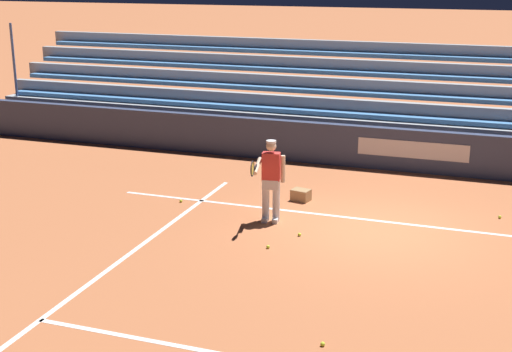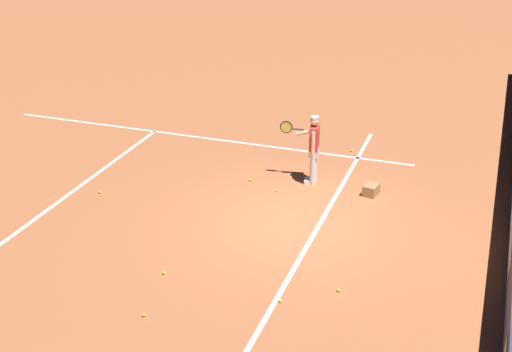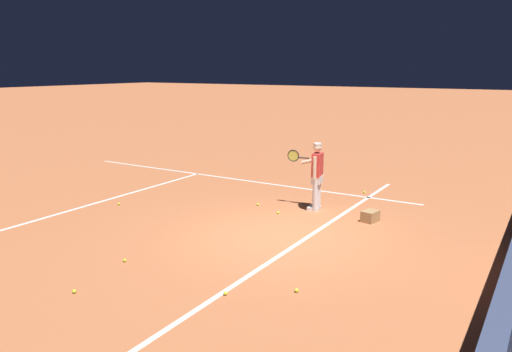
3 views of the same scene
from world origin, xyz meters
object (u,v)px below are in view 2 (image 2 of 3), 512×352
tennis_ball_stray_back (351,150)px  tennis_ball_far_right (164,273)px  tennis_ball_midcourt (144,315)px  tennis_ball_far_left (251,180)px  tennis_ball_near_player (277,191)px  tennis_ball_toward_net (100,192)px  tennis_player (313,148)px  ball_box_cardboard (371,190)px  tennis_ball_on_baseline (280,301)px  tennis_ball_by_box (339,290)px

tennis_ball_stray_back → tennis_ball_far_right: size_ratio=1.00×
tennis_ball_midcourt → tennis_ball_far_left: size_ratio=1.00×
tennis_ball_near_player → tennis_ball_stray_back: (3.09, -1.12, 0.00)m
tennis_ball_toward_net → tennis_ball_far_left: same height
tennis_player → ball_box_cardboard: 1.71m
ball_box_cardboard → tennis_ball_midcourt: bearing=155.7°
tennis_player → tennis_ball_midcourt: 6.57m
tennis_ball_near_player → tennis_ball_on_baseline: bearing=-161.5°
tennis_ball_near_player → tennis_ball_by_box: same height
tennis_ball_toward_net → tennis_ball_midcourt: same height
tennis_ball_near_player → tennis_ball_far_left: same height
tennis_ball_by_box → tennis_ball_midcourt: bearing=122.0°
ball_box_cardboard → tennis_ball_far_left: bearing=94.0°
ball_box_cardboard → tennis_ball_toward_net: size_ratio=6.06×
tennis_ball_on_baseline → tennis_ball_far_right: bearing=86.2°
tennis_player → tennis_ball_midcourt: bearing=168.7°
tennis_ball_midcourt → tennis_ball_stray_back: bearing=-11.5°
tennis_ball_far_left → tennis_ball_stray_back: bearing=-35.5°
tennis_ball_on_baseline → tennis_ball_far_left: 5.26m
ball_box_cardboard → tennis_ball_near_player: 2.22m
tennis_ball_midcourt → tennis_ball_near_player: 5.61m
ball_box_cardboard → tennis_ball_far_right: (-4.80, 3.07, -0.10)m
tennis_ball_stray_back → tennis_ball_by_box: size_ratio=1.00×
tennis_ball_on_baseline → tennis_ball_far_left: same height
tennis_ball_toward_net → tennis_ball_stray_back: bearing=-48.1°
tennis_player → tennis_ball_by_box: size_ratio=25.98×
tennis_player → tennis_ball_on_baseline: 5.32m
tennis_ball_by_box → tennis_ball_near_player: bearing=32.9°
tennis_ball_midcourt → tennis_ball_on_baseline: 2.43m
tennis_ball_toward_net → tennis_ball_near_player: size_ratio=1.00×
tennis_ball_stray_back → tennis_ball_far_left: bearing=144.5°
tennis_ball_far_right → tennis_ball_by_box: (0.53, -3.31, 0.00)m
ball_box_cardboard → tennis_ball_far_left: ball_box_cardboard is taller
tennis_ball_toward_net → tennis_player: bearing=-63.5°
tennis_ball_midcourt → tennis_ball_stray_back: 8.84m
tennis_ball_on_baseline → tennis_ball_toward_net: bearing=61.9°
tennis_player → tennis_ball_stray_back: size_ratio=25.98×
tennis_ball_far_left → tennis_ball_midcourt: bearing=-178.4°
tennis_ball_toward_net → tennis_ball_far_left: 3.65m
tennis_player → tennis_ball_midcourt: size_ratio=25.98×
ball_box_cardboard → tennis_ball_far_right: 5.69m
ball_box_cardboard → tennis_ball_near_player: (-0.59, 2.14, -0.10)m
tennis_ball_toward_net → tennis_ball_by_box: bearing=-109.2°
tennis_player → tennis_ball_by_box: 4.90m
tennis_ball_near_player → tennis_ball_far_right: same height
tennis_ball_near_player → tennis_ball_stray_back: bearing=-19.9°
tennis_ball_toward_net → tennis_ball_midcourt: 5.27m
tennis_player → tennis_ball_far_right: 5.33m
tennis_ball_stray_back → tennis_ball_by_box: (-6.77, -1.26, 0.00)m
tennis_ball_on_baseline → tennis_ball_far_right: size_ratio=1.00×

